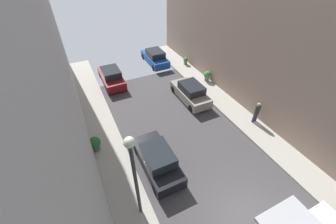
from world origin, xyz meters
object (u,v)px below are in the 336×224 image
Objects in this scene: parked_car_left_2 at (157,160)px; lamp_post at (134,169)px; parked_car_right_2 at (155,58)px; potted_plant_0 at (186,60)px; parked_car_left_3 at (111,77)px; pedestrian at (257,112)px; potted_plant_1 at (207,75)px; potted_plant_2 at (95,143)px; parked_car_right_1 at (190,93)px.

parked_car_left_2 is 4.12m from lamp_post.
parked_car_right_2 is 3.39m from potted_plant_0.
parked_car_left_3 is at bearing -178.35° from potted_plant_0.
parked_car_left_3 is 13.16m from pedestrian.
potted_plant_2 is (-11.43, -4.21, 0.04)m from potted_plant_1.
lamp_post is (-10.13, -13.27, 3.08)m from potted_plant_0.
potted_plant_0 is at bearing 91.72° from potted_plant_1.
potted_plant_1 is at bearing 88.52° from pedestrian.
potted_plant_0 is (2.83, 5.80, -0.13)m from parked_car_right_1.
pedestrian is 2.22× the size of potted_plant_0.
potted_plant_2 is (-3.08, 2.93, 0.02)m from parked_car_left_2.
lamp_post is at bearing -137.73° from potted_plant_1.
potted_plant_2 reaches higher than potted_plant_0.
potted_plant_1 is at bearing -63.02° from parked_car_right_2.
potted_plant_2 is at bearing 136.37° from parked_car_left_2.
parked_car_right_1 is at bearing 120.38° from pedestrian.
parked_car_right_1 is at bearing -45.86° from parked_car_left_3.
lamp_post reaches higher than potted_plant_1.
parked_car_left_2 is 4.01× the size of potted_plant_2.
parked_car_right_2 is 4.01× the size of potted_plant_2.
potted_plant_2 is (-11.26, 2.39, -0.33)m from pedestrian.
potted_plant_0 is at bearing 89.72° from pedestrian.
parked_car_left_2 and parked_car_right_1 have the same top height.
parked_car_left_2 reaches higher than potted_plant_0.
potted_plant_0 is 16.97m from lamp_post.
pedestrian reaches higher than potted_plant_0.
parked_car_right_2 is (0.00, 7.65, 0.00)m from parked_car_right_1.
potted_plant_1 is at bearing 42.27° from lamp_post.
parked_car_right_1 is 1.00× the size of parked_car_right_2.
parked_car_right_2 is 17.04m from lamp_post.
parked_car_right_1 is at bearing 44.42° from parked_car_left_2.
parked_car_left_3 is at bearing 156.05° from potted_plant_1.
pedestrian is 6.61m from potted_plant_1.
parked_car_left_3 is at bearing -158.88° from parked_car_right_2.
potted_plant_2 is (-8.48, -10.01, 0.02)m from parked_car_right_2.
parked_car_left_2 is at bearing -176.16° from pedestrian.
parked_car_right_1 is 6.46m from potted_plant_0.
parked_car_left_2 is 4.32× the size of potted_plant_1.
pedestrian is 11.51m from potted_plant_2.
parked_car_right_2 reaches higher than potted_plant_2.
parked_car_right_1 is 4.32× the size of potted_plant_1.
lamp_post is (-10.25, -9.32, 2.96)m from potted_plant_1.
parked_car_right_2 is at bearing 102.65° from pedestrian.
lamp_post is (-1.90, -2.17, 2.95)m from parked_car_left_2.
potted_plant_1 is 0.93× the size of potted_plant_2.
potted_plant_1 is 12.18m from potted_plant_2.
lamp_post is at bearing -134.36° from parked_car_right_1.
pedestrian reaches higher than parked_car_right_1.
lamp_post reaches higher than pedestrian.
lamp_post reaches higher than potted_plant_0.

